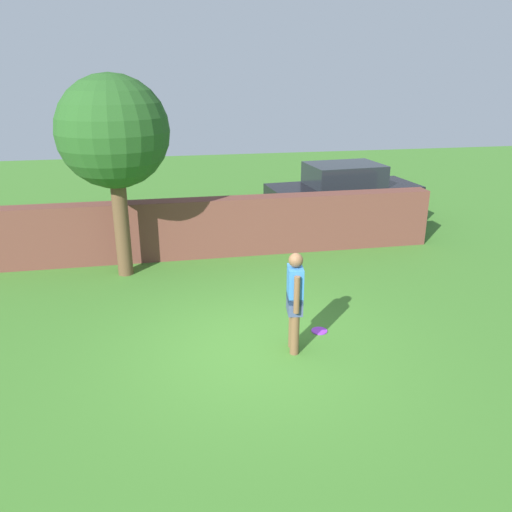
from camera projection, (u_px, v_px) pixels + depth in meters
ground_plane at (258, 348)px, 8.15m from camera, size 40.00×40.00×0.00m
brick_wall at (156, 231)px, 11.80m from camera, size 13.33×0.50×1.38m
tree at (113, 134)px, 10.12m from camera, size 2.23×2.23×4.14m
person at (295, 298)px, 7.80m from camera, size 0.27×0.54×1.62m
car at (343, 194)px, 14.52m from camera, size 4.33×2.21×1.72m
frisbee_purple at (319, 331)px, 8.67m from camera, size 0.27×0.27×0.02m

